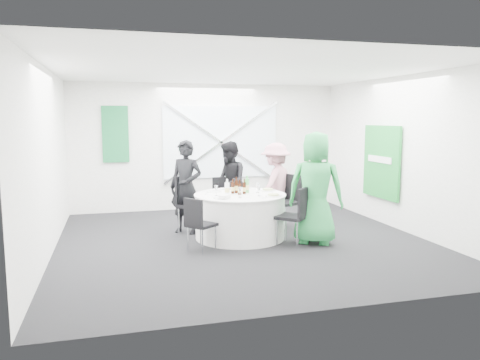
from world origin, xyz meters
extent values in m
plane|color=black|center=(0.00, 0.00, 0.00)|extent=(6.00, 6.00, 0.00)
plane|color=white|center=(0.00, 0.00, 2.80)|extent=(6.00, 6.00, 0.00)
plane|color=silver|center=(0.00, 3.00, 1.40)|extent=(6.00, 0.00, 6.00)
plane|color=silver|center=(0.00, -3.00, 1.40)|extent=(6.00, 0.00, 6.00)
plane|color=silver|center=(-3.00, 0.00, 1.40)|extent=(0.00, 6.00, 6.00)
plane|color=silver|center=(3.00, 0.00, 1.40)|extent=(0.00, 6.00, 6.00)
cube|color=silver|center=(0.30, 2.96, 1.50)|extent=(2.60, 0.03, 1.60)
cube|color=silver|center=(0.30, 2.92, 1.50)|extent=(2.63, 0.05, 1.84)
cube|color=silver|center=(0.30, 2.92, 1.50)|extent=(2.63, 0.05, 1.84)
cube|color=#136034|center=(-2.00, 2.95, 1.70)|extent=(0.55, 0.04, 1.20)
cube|color=#18842D|center=(2.94, 0.60, 1.20)|extent=(0.05, 1.20, 1.40)
cylinder|color=silver|center=(0.00, 0.20, 0.37)|extent=(1.52, 1.52, 0.74)
cylinder|color=silver|center=(0.00, 0.20, 0.75)|extent=(1.56, 1.56, 0.02)
cube|color=black|center=(-0.03, 1.20, 0.44)|extent=(0.42, 0.42, 0.05)
cube|color=black|center=(-0.03, 1.40, 0.69)|extent=(0.39, 0.05, 0.44)
cylinder|color=silver|center=(0.14, 1.37, 0.21)|extent=(0.02, 0.02, 0.42)
cylinder|color=silver|center=(-0.20, 1.37, 0.21)|extent=(0.02, 0.02, 0.42)
cylinder|color=silver|center=(0.15, 1.04, 0.21)|extent=(0.02, 0.02, 0.42)
cylinder|color=silver|center=(-0.19, 1.03, 0.21)|extent=(0.02, 0.02, 0.42)
cube|color=black|center=(-0.71, 0.80, 0.49)|extent=(0.65, 0.65, 0.05)
cube|color=black|center=(-0.88, 0.94, 0.77)|extent=(0.32, 0.36, 0.49)
cylinder|color=silver|center=(-0.73, 1.06, 0.24)|extent=(0.02, 0.02, 0.47)
cylinder|color=silver|center=(-0.97, 0.78, 0.24)|extent=(0.02, 0.02, 0.47)
cylinder|color=silver|center=(-0.45, 0.82, 0.24)|extent=(0.02, 0.02, 0.47)
cylinder|color=silver|center=(-0.69, 0.54, 0.24)|extent=(0.02, 0.02, 0.47)
cube|color=black|center=(0.99, 0.67, 0.48)|extent=(0.60, 0.60, 0.05)
cube|color=black|center=(1.19, 0.76, 0.75)|extent=(0.22, 0.41, 0.48)
cylinder|color=silver|center=(1.24, 0.58, 0.23)|extent=(0.02, 0.02, 0.46)
cylinder|color=silver|center=(1.08, 0.91, 0.23)|extent=(0.02, 0.02, 0.46)
cylinder|color=silver|center=(0.91, 0.43, 0.23)|extent=(0.02, 0.02, 0.46)
cylinder|color=silver|center=(0.75, 0.76, 0.23)|extent=(0.02, 0.02, 0.46)
cube|color=black|center=(0.68, -0.47, 0.46)|extent=(0.61, 0.61, 0.05)
cube|color=black|center=(0.82, -0.61, 0.72)|extent=(0.32, 0.32, 0.46)
cylinder|color=silver|center=(0.68, -0.72, 0.22)|extent=(0.02, 0.02, 0.44)
cylinder|color=silver|center=(0.92, -0.47, 0.22)|extent=(0.02, 0.02, 0.44)
cylinder|color=silver|center=(0.43, -0.47, 0.22)|extent=(0.02, 0.02, 0.44)
cylinder|color=silver|center=(0.67, -0.22, 0.22)|extent=(0.02, 0.02, 0.44)
cube|color=black|center=(-0.78, -0.42, 0.41)|extent=(0.53, 0.53, 0.05)
cube|color=black|center=(-0.93, -0.53, 0.63)|extent=(0.25, 0.31, 0.41)
cylinder|color=silver|center=(-1.00, -0.39, 0.20)|extent=(0.02, 0.02, 0.39)
cylinder|color=silver|center=(-0.81, -0.63, 0.20)|extent=(0.02, 0.02, 0.39)
cylinder|color=silver|center=(-0.76, -0.20, 0.20)|extent=(0.02, 0.02, 0.39)
cylinder|color=silver|center=(-0.57, -0.44, 0.20)|extent=(0.02, 0.02, 0.39)
imported|color=black|center=(-0.83, 0.79, 0.83)|extent=(0.72, 0.67, 1.66)
imported|color=black|center=(0.08, 1.28, 0.80)|extent=(0.48, 0.81, 1.60)
imported|color=#C47E8E|center=(0.91, 0.98, 0.79)|extent=(1.08, 1.02, 1.58)
imported|color=green|center=(1.09, -0.47, 0.92)|extent=(1.07, 0.96, 1.83)
cylinder|color=white|center=(-0.04, 0.71, 0.77)|extent=(0.25, 0.25, 0.01)
cylinder|color=white|center=(-0.38, 0.51, 0.77)|extent=(0.26, 0.26, 0.01)
cylinder|color=white|center=(0.57, 0.41, 0.77)|extent=(0.27, 0.27, 0.01)
cylinder|color=#8CAD5D|center=(0.57, 0.41, 0.79)|extent=(0.18, 0.18, 0.02)
cylinder|color=white|center=(0.47, -0.17, 0.77)|extent=(0.28, 0.28, 0.01)
cylinder|color=#8CAD5D|center=(0.47, -0.17, 0.79)|extent=(0.18, 0.18, 0.02)
cylinder|color=white|center=(-0.40, -0.15, 0.77)|extent=(0.26, 0.26, 0.01)
cube|color=silver|center=(-0.37, -0.21, 0.80)|extent=(0.21, 0.21, 0.05)
cylinder|color=#3B180A|center=(-0.11, 0.29, 0.86)|extent=(0.06, 0.06, 0.19)
cylinder|color=#3B180A|center=(-0.11, 0.29, 0.98)|extent=(0.02, 0.02, 0.06)
cylinder|color=#D6C771|center=(-0.11, 0.29, 0.84)|extent=(0.06, 0.06, 0.07)
cylinder|color=#3B180A|center=(-0.03, 0.31, 0.87)|extent=(0.06, 0.06, 0.22)
cylinder|color=#3B180A|center=(-0.03, 0.31, 1.01)|extent=(0.02, 0.02, 0.06)
cylinder|color=#D6C771|center=(-0.03, 0.31, 0.85)|extent=(0.06, 0.06, 0.08)
cylinder|color=#3B180A|center=(0.07, 0.18, 0.86)|extent=(0.06, 0.06, 0.20)
cylinder|color=#3B180A|center=(0.07, 0.18, 0.99)|extent=(0.02, 0.02, 0.06)
cylinder|color=#D6C771|center=(0.07, 0.18, 0.84)|extent=(0.06, 0.06, 0.07)
cylinder|color=#3B180A|center=(-0.03, 0.11, 0.86)|extent=(0.06, 0.06, 0.20)
cylinder|color=#3B180A|center=(-0.03, 0.11, 0.99)|extent=(0.02, 0.02, 0.06)
cylinder|color=#D6C771|center=(-0.03, 0.11, 0.84)|extent=(0.06, 0.06, 0.07)
cylinder|color=green|center=(0.15, 0.29, 0.88)|extent=(0.08, 0.08, 0.24)
cylinder|color=green|center=(0.15, 0.29, 1.03)|extent=(0.03, 0.03, 0.06)
cylinder|color=#D6C771|center=(0.15, 0.29, 0.86)|extent=(0.08, 0.08, 0.09)
cylinder|color=white|center=(-0.24, 0.14, 0.87)|extent=(0.08, 0.08, 0.21)
cylinder|color=white|center=(-0.24, 0.14, 1.00)|extent=(0.03, 0.03, 0.06)
cylinder|color=#D6C771|center=(-0.24, 0.14, 0.84)|extent=(0.08, 0.08, 0.07)
cylinder|color=white|center=(0.34, 0.29, 0.76)|extent=(0.06, 0.06, 0.00)
cylinder|color=white|center=(0.34, 0.29, 0.81)|extent=(0.01, 0.01, 0.10)
cone|color=white|center=(0.34, 0.29, 0.89)|extent=(0.07, 0.07, 0.08)
cylinder|color=white|center=(-0.42, 0.15, 0.76)|extent=(0.06, 0.06, 0.00)
cylinder|color=white|center=(-0.42, 0.15, 0.81)|extent=(0.01, 0.01, 0.10)
cone|color=white|center=(-0.42, 0.15, 0.89)|extent=(0.07, 0.07, 0.08)
cylinder|color=white|center=(0.19, 0.48, 0.76)|extent=(0.06, 0.06, 0.00)
cylinder|color=white|center=(0.19, 0.48, 0.81)|extent=(0.01, 0.01, 0.10)
cone|color=white|center=(0.19, 0.48, 0.89)|extent=(0.07, 0.07, 0.08)
cylinder|color=white|center=(0.25, -0.08, 0.76)|extent=(0.06, 0.06, 0.00)
cylinder|color=white|center=(0.25, -0.08, 0.81)|extent=(0.01, 0.01, 0.10)
cone|color=white|center=(0.25, -0.08, 0.89)|extent=(0.07, 0.07, 0.08)
cylinder|color=white|center=(-0.09, -0.13, 0.76)|extent=(0.06, 0.06, 0.00)
cylinder|color=white|center=(-0.09, -0.13, 0.81)|extent=(0.01, 0.01, 0.10)
cone|color=white|center=(-0.09, -0.13, 0.89)|extent=(0.07, 0.07, 0.08)
cube|color=silver|center=(0.27, -0.31, 0.76)|extent=(0.12, 0.12, 0.01)
cube|color=silver|center=(0.53, -0.03, 0.76)|extent=(0.11, 0.12, 0.01)
cube|color=silver|center=(-0.37, 0.64, 0.76)|extent=(0.09, 0.13, 0.01)
cube|color=silver|center=(-0.56, 0.34, 0.76)|extent=(0.09, 0.14, 0.01)
cube|color=silver|center=(0.57, 0.29, 0.76)|extent=(0.08, 0.14, 0.01)
cube|color=silver|center=(0.35, 0.66, 0.76)|extent=(0.10, 0.13, 0.01)
cube|color=silver|center=(0.18, 0.75, 0.76)|extent=(0.15, 0.02, 0.01)
cube|color=silver|center=(-0.20, 0.74, 0.76)|extent=(0.15, 0.02, 0.01)
camera|label=1|loc=(-2.05, -7.36, 2.04)|focal=35.00mm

